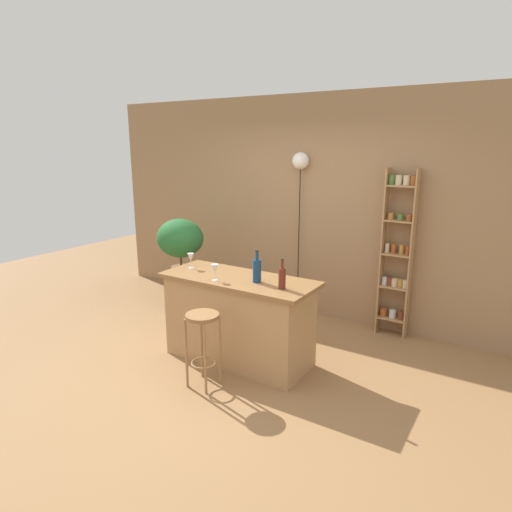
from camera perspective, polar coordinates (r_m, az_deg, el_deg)
ground at (r=4.57m, az=-4.37°, el=-14.53°), size 12.00×12.00×0.00m
back_wall at (r=5.74m, az=7.11°, el=6.15°), size 6.40×0.10×2.80m
kitchen_counter at (r=4.59m, az=-2.22°, el=-8.09°), size 1.60×0.65×0.90m
bar_stool at (r=4.12m, az=-6.87°, el=-9.93°), size 0.30×0.30×0.71m
spice_shelf at (r=5.29m, az=17.69°, el=0.41°), size 0.34×0.16×1.94m
plant_stool at (r=6.12m, az=-9.45°, el=-5.05°), size 0.30×0.30×0.39m
potted_plant at (r=5.92m, az=-9.74°, el=1.91°), size 0.64×0.57×0.86m
bottle_wine_red at (r=4.07m, az=3.38°, el=-2.79°), size 0.07×0.07×0.29m
bottle_spirits_clear at (r=4.26m, az=0.12°, el=-1.83°), size 0.08×0.08×0.32m
wine_glass_left at (r=4.33m, az=-5.34°, el=-1.67°), size 0.07×0.07×0.16m
wine_glass_center at (r=4.79m, az=-8.41°, el=-0.20°), size 0.07×0.07×0.16m
pendant_globe_light at (r=5.64m, az=5.76°, el=11.82°), size 0.21×0.21×2.10m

